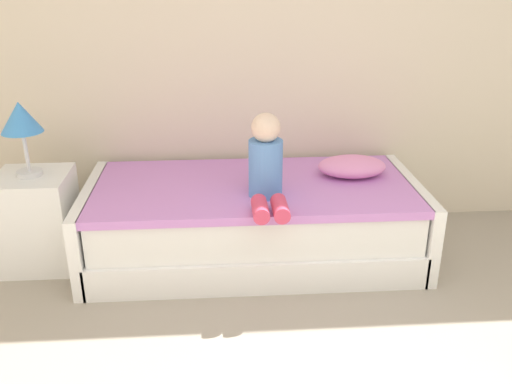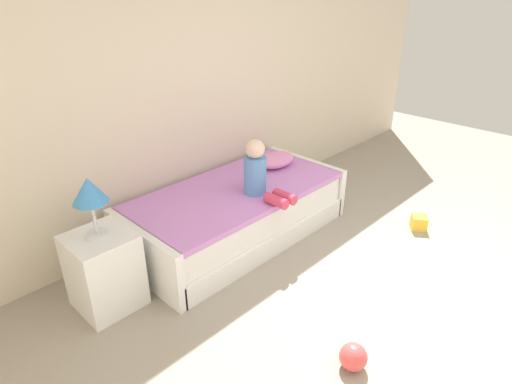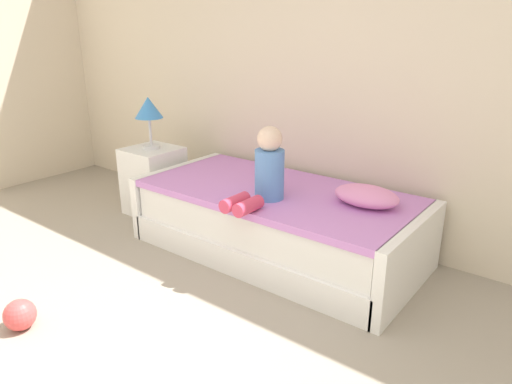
% 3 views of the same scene
% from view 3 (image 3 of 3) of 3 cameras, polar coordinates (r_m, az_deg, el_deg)
% --- Properties ---
extents(wall_rear, '(7.20, 0.10, 2.90)m').
position_cam_3_polar(wall_rear, '(3.56, 14.53, 16.07)').
color(wall_rear, beige).
rests_on(wall_rear, ground).
extents(bed, '(2.11, 1.00, 0.50)m').
position_cam_3_polar(bed, '(3.52, 2.49, -3.58)').
color(bed, white).
rests_on(bed, ground).
extents(nightstand, '(0.44, 0.44, 0.60)m').
position_cam_3_polar(nightstand, '(4.36, -12.21, 1.36)').
color(nightstand, white).
rests_on(nightstand, ground).
extents(table_lamp, '(0.24, 0.24, 0.45)m').
position_cam_3_polar(table_lamp, '(4.21, -12.83, 9.61)').
color(table_lamp, silver).
rests_on(table_lamp, nightstand).
extents(child_figure, '(0.20, 0.51, 0.50)m').
position_cam_3_polar(child_figure, '(3.16, 1.12, 2.52)').
color(child_figure, '#598CD1').
rests_on(child_figure, bed).
extents(pillow, '(0.44, 0.30, 0.13)m').
position_cam_3_polar(pillow, '(3.19, 13.17, -0.46)').
color(pillow, '#EA8CC6').
rests_on(pillow, bed).
extents(toy_ball, '(0.18, 0.18, 0.18)m').
position_cam_3_polar(toy_ball, '(3.05, -26.59, -13.10)').
color(toy_ball, '#E54C4C').
rests_on(toy_ball, ground).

